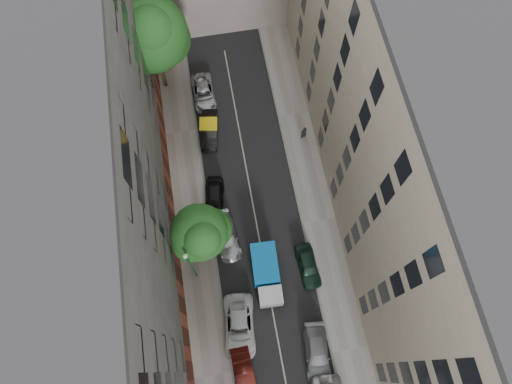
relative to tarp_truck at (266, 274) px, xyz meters
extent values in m
plane|color=#4C4C49|center=(0.03, 4.10, -1.29)|extent=(120.00, 120.00, 0.00)
cube|color=black|center=(0.03, 4.10, -1.28)|extent=(8.00, 44.00, 0.02)
cube|color=gray|center=(-5.47, 4.10, -1.22)|extent=(3.00, 44.00, 0.15)
cube|color=gray|center=(5.53, 4.10, -1.22)|extent=(3.00, 44.00, 0.15)
cube|color=#464442|center=(-10.97, 4.10, 8.71)|extent=(8.00, 44.00, 20.00)
cube|color=#B7A98E|center=(11.03, 4.10, 8.71)|extent=(8.00, 44.00, 20.00)
cube|color=black|center=(0.00, -0.09, -0.78)|extent=(2.21, 5.16, 0.28)
cube|color=#B9BCBF|center=(0.00, -1.88, 0.07)|extent=(1.95, 1.59, 1.59)
cube|color=#0B7BDB|center=(0.00, 0.75, 0.21)|extent=(2.22, 3.47, 1.69)
cylinder|color=black|center=(-0.89, -1.88, -0.90)|extent=(0.26, 0.79, 0.79)
cylinder|color=black|center=(0.89, -1.88, -0.90)|extent=(0.26, 0.79, 0.79)
cylinder|color=black|center=(-0.89, 1.41, -0.90)|extent=(0.26, 0.79, 0.79)
cylinder|color=black|center=(0.89, 1.41, -0.90)|extent=(0.26, 0.79, 0.79)
imported|color=#4F140F|center=(-3.05, -7.30, -0.60)|extent=(1.71, 4.29, 1.39)
imported|color=silver|center=(-2.86, -3.70, -0.56)|extent=(3.00, 5.50, 1.46)
imported|color=#B9B9BE|center=(-2.77, 3.90, -0.63)|extent=(2.36, 4.75, 1.33)
imported|color=black|center=(-3.31, 7.50, -0.57)|extent=(2.36, 4.47, 1.45)
imported|color=black|center=(-2.77, 14.52, -0.59)|extent=(2.12, 4.43, 1.40)
imported|color=#BCBDC2|center=(-2.77, 18.70, -0.66)|extent=(2.20, 4.62, 1.27)
imported|color=gray|center=(2.83, -6.70, -0.62)|extent=(2.34, 4.79, 1.34)
imported|color=#142E20|center=(3.63, 0.18, -0.62)|extent=(1.78, 4.02, 1.35)
cylinder|color=#382619|center=(-4.64, 3.10, 0.21)|extent=(0.36, 0.36, 2.70)
cylinder|color=#382619|center=(-4.64, 3.10, 2.53)|extent=(0.24, 0.24, 1.93)
sphere|color=#1B521B|center=(-4.64, 3.10, 4.42)|extent=(4.41, 4.41, 4.41)
sphere|color=#1B521B|center=(-3.74, 3.50, 3.49)|extent=(3.31, 3.31, 3.31)
sphere|color=#1B521B|center=(-5.34, 2.60, 3.88)|extent=(3.08, 3.08, 3.08)
sphere|color=#1B521B|center=(-4.44, 2.30, 5.42)|extent=(2.86, 2.86, 2.86)
cylinder|color=#382619|center=(-6.37, 20.65, 0.65)|extent=(0.36, 0.36, 3.58)
cylinder|color=#382619|center=(-6.37, 20.65, 3.71)|extent=(0.24, 0.24, 2.55)
sphere|color=#1B521B|center=(-6.37, 20.65, 6.21)|extent=(6.59, 6.59, 6.59)
sphere|color=#1B521B|center=(-5.47, 21.05, 4.99)|extent=(4.94, 4.94, 4.94)
sphere|color=#1B521B|center=(-7.07, 20.15, 5.50)|extent=(4.61, 4.61, 4.61)
sphere|color=#1B521B|center=(-6.17, 19.85, 7.54)|extent=(4.28, 4.28, 4.28)
cylinder|color=#1B613C|center=(-5.73, 1.09, 2.29)|extent=(0.14, 0.14, 6.87)
sphere|color=silver|center=(-5.73, 1.09, 5.84)|extent=(0.36, 0.36, 0.36)
imported|color=black|center=(5.88, 12.48, -0.26)|extent=(0.75, 0.62, 1.76)
camera|label=1|loc=(-2.13, -7.20, 37.31)|focal=32.00mm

